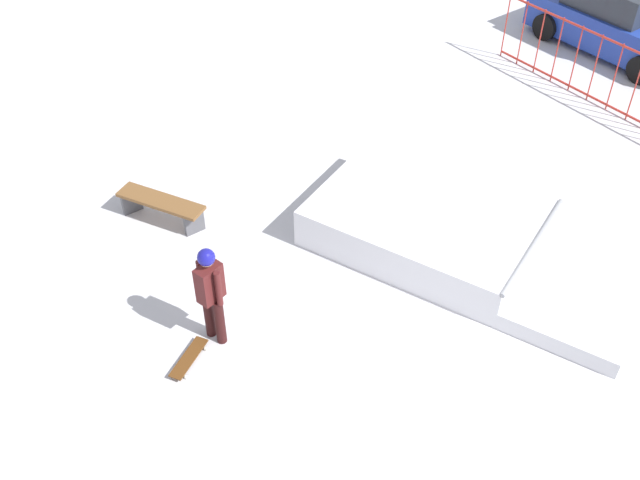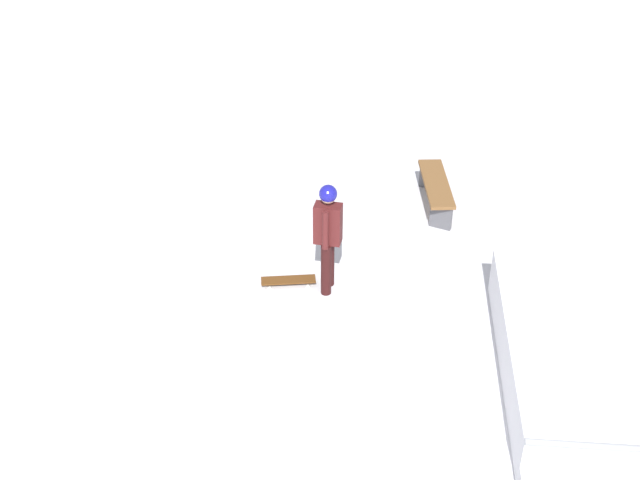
{
  "view_description": "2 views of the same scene",
  "coord_description": "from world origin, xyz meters",
  "px_view_note": "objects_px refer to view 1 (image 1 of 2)",
  "views": [
    {
      "loc": [
        5.22,
        -6.09,
        8.38
      ],
      "look_at": [
        -1.64,
        -1.03,
        0.9
      ],
      "focal_mm": 41.95,
      "sensor_mm": 36.0,
      "label": 1
    },
    {
      "loc": [
        7.07,
        1.22,
        7.24
      ],
      "look_at": [
        -1.36,
        -2.94,
        1.0
      ],
      "focal_mm": 46.2,
      "sensor_mm": 36.0,
      "label": 2
    }
  ],
  "objects_px": {
    "skate_ramp": "(452,234)",
    "skateboard": "(189,358)",
    "parked_car_blue": "(617,20)",
    "skater": "(210,289)",
    "park_bench": "(161,205)"
  },
  "relations": [
    {
      "from": "skater",
      "to": "parked_car_blue",
      "type": "distance_m",
      "value": 12.49
    },
    {
      "from": "skateboard",
      "to": "park_bench",
      "type": "distance_m",
      "value": 3.27
    },
    {
      "from": "skate_ramp",
      "to": "skateboard",
      "type": "height_order",
      "value": "skate_ramp"
    },
    {
      "from": "skate_ramp",
      "to": "skateboard",
      "type": "xyz_separation_m",
      "value": [
        -0.46,
        -4.72,
        -0.24
      ]
    },
    {
      "from": "skater",
      "to": "skateboard",
      "type": "height_order",
      "value": "skater"
    },
    {
      "from": "skateboard",
      "to": "parked_car_blue",
      "type": "bearing_deg",
      "value": -19.88
    },
    {
      "from": "skate_ramp",
      "to": "park_bench",
      "type": "height_order",
      "value": "skate_ramp"
    },
    {
      "from": "skate_ramp",
      "to": "parked_car_blue",
      "type": "xyz_separation_m",
      "value": [
        -2.97,
        8.11,
        0.41
      ]
    },
    {
      "from": "parked_car_blue",
      "to": "skater",
      "type": "bearing_deg",
      "value": -80.1
    },
    {
      "from": "park_bench",
      "to": "parked_car_blue",
      "type": "height_order",
      "value": "parked_car_blue"
    },
    {
      "from": "skater",
      "to": "skateboard",
      "type": "bearing_deg",
      "value": -177.09
    },
    {
      "from": "skater",
      "to": "park_bench",
      "type": "height_order",
      "value": "skater"
    },
    {
      "from": "skater",
      "to": "park_bench",
      "type": "distance_m",
      "value": 3.01
    },
    {
      "from": "park_bench",
      "to": "skateboard",
      "type": "bearing_deg",
      "value": -21.19
    },
    {
      "from": "parked_car_blue",
      "to": "park_bench",
      "type": "bearing_deg",
      "value": -93.51
    }
  ]
}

